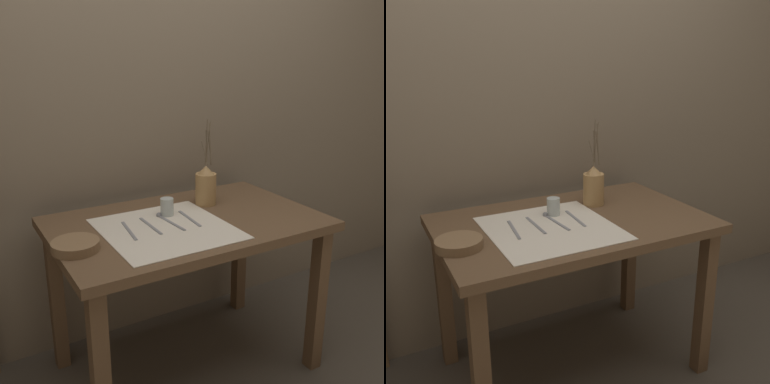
{
  "view_description": "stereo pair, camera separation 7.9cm",
  "coord_description": "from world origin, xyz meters",
  "views": [
    {
      "loc": [
        -0.89,
        -1.58,
        1.43
      ],
      "look_at": [
        0.03,
        0.0,
        0.86
      ],
      "focal_mm": 42.0,
      "sensor_mm": 36.0,
      "label": 1
    },
    {
      "loc": [
        -0.82,
        -1.62,
        1.43
      ],
      "look_at": [
        0.03,
        0.0,
        0.86
      ],
      "focal_mm": 42.0,
      "sensor_mm": 36.0,
      "label": 2
    }
  ],
  "objects": [
    {
      "name": "glass_tumbler_near",
      "position": [
        -0.05,
        0.08,
        0.78
      ],
      "size": [
        0.06,
        0.06,
        0.08
      ],
      "color": "#B7C1BC",
      "rests_on": "wooden_table"
    },
    {
      "name": "wooden_table",
      "position": [
        0.0,
        0.0,
        0.64
      ],
      "size": [
        1.15,
        0.72,
        0.74
      ],
      "color": "brown",
      "rests_on": "ground_plane"
    },
    {
      "name": "wooden_bowl",
      "position": [
        -0.5,
        -0.07,
        0.76
      ],
      "size": [
        0.17,
        0.17,
        0.04
      ],
      "color": "brown",
      "rests_on": "wooden_table"
    },
    {
      "name": "pitcher_with_flowers",
      "position": [
        0.18,
        0.13,
        0.83
      ],
      "size": [
        0.1,
        0.1,
        0.4
      ],
      "color": "#A87F4C",
      "rests_on": "wooden_table"
    },
    {
      "name": "linen_cloth",
      "position": [
        -0.12,
        -0.05,
        0.74
      ],
      "size": [
        0.51,
        0.52,
        0.0
      ],
      "color": "beige",
      "rests_on": "wooden_table"
    },
    {
      "name": "fork_inner",
      "position": [
        0.01,
        -0.01,
        0.75
      ],
      "size": [
        0.03,
        0.2,
        0.0
      ],
      "color": "gray",
      "rests_on": "wooden_table"
    },
    {
      "name": "spoon_outer",
      "position": [
        -0.08,
        0.05,
        0.75
      ],
      "size": [
        0.03,
        0.22,
        0.02
      ],
      "color": "gray",
      "rests_on": "wooden_table"
    },
    {
      "name": "ground_plane",
      "position": [
        0.0,
        0.0,
        0.0
      ],
      "size": [
        12.0,
        12.0,
        0.0
      ],
      "primitive_type": "plane",
      "color": "#473F35"
    },
    {
      "name": "fork_outer",
      "position": [
        -0.17,
        0.0,
        0.75
      ],
      "size": [
        0.01,
        0.2,
        0.0
      ],
      "color": "gray",
      "rests_on": "wooden_table"
    },
    {
      "name": "knife_center",
      "position": [
        -0.27,
        -0.01,
        0.75
      ],
      "size": [
        0.04,
        0.2,
        0.0
      ],
      "color": "gray",
      "rests_on": "wooden_table"
    },
    {
      "name": "stone_wall_back",
      "position": [
        0.0,
        0.47,
        1.2
      ],
      "size": [
        7.0,
        0.06,
        2.4
      ],
      "color": "#7A6B56",
      "rests_on": "ground_plane"
    }
  ]
}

